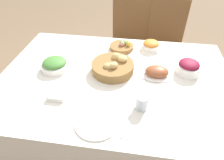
{
  "coord_description": "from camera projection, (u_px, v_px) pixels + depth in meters",
  "views": [
    {
      "loc": [
        0.14,
        -1.14,
        1.68
      ],
      "look_at": [
        -0.01,
        -0.09,
        0.81
      ],
      "focal_mm": 32.0,
      "sensor_mm": 36.0,
      "label": 1
    }
  ],
  "objects": [
    {
      "name": "ground_plane",
      "position": [
        115.0,
        138.0,
        1.95
      ],
      "size": [
        12.0,
        12.0,
        0.0
      ],
      "primitive_type": "plane",
      "color": "#7F664C"
    },
    {
      "name": "dining_table",
      "position": [
        115.0,
        112.0,
        1.71
      ],
      "size": [
        1.71,
        1.19,
        0.77
      ],
      "color": "white",
      "rests_on": "ground"
    },
    {
      "name": "chair_far_right",
      "position": [
        166.0,
        44.0,
        2.3
      ],
      "size": [
        0.45,
        0.45,
        1.01
      ],
      "rotation": [
        0.0,
        0.0,
        0.09
      ],
      "color": "brown",
      "rests_on": "ground"
    },
    {
      "name": "chair_far_center",
      "position": [
        128.0,
        42.0,
        2.35
      ],
      "size": [
        0.44,
        0.44,
        1.01
      ],
      "rotation": [
        0.0,
        0.0,
        -0.06
      ],
      "color": "brown",
      "rests_on": "ground"
    },
    {
      "name": "bread_basket",
      "position": [
        113.0,
        67.0,
        1.49
      ],
      "size": [
        0.32,
        0.32,
        0.11
      ],
      "color": "olive",
      "rests_on": "dining_table"
    },
    {
      "name": "egg_basket",
      "position": [
        122.0,
        46.0,
        1.76
      ],
      "size": [
        0.21,
        0.21,
        0.08
      ],
      "color": "olive",
      "rests_on": "dining_table"
    },
    {
      "name": "ham_platter",
      "position": [
        157.0,
        72.0,
        1.47
      ],
      "size": [
        0.27,
        0.19,
        0.08
      ],
      "color": "white",
      "rests_on": "dining_table"
    },
    {
      "name": "carrot_bowl",
      "position": [
        151.0,
        45.0,
        1.75
      ],
      "size": [
        0.16,
        0.16,
        0.08
      ],
      "color": "white",
      "rests_on": "dining_table"
    },
    {
      "name": "green_salad_bowl",
      "position": [
        55.0,
        64.0,
        1.51
      ],
      "size": [
        0.21,
        0.21,
        0.09
      ],
      "color": "white",
      "rests_on": "dining_table"
    },
    {
      "name": "beet_salad_bowl",
      "position": [
        188.0,
        67.0,
        1.47
      ],
      "size": [
        0.18,
        0.18,
        0.11
      ],
      "color": "white",
      "rests_on": "dining_table"
    },
    {
      "name": "dinner_plate",
      "position": [
        97.0,
        122.0,
        1.13
      ],
      "size": [
        0.25,
        0.25,
        0.01
      ],
      "color": "white",
      "rests_on": "dining_table"
    },
    {
      "name": "fork",
      "position": [
        71.0,
        119.0,
        1.15
      ],
      "size": [
        0.01,
        0.16,
        0.0
      ],
      "rotation": [
        0.0,
        0.0,
        -0.02
      ],
      "color": "silver",
      "rests_on": "dining_table"
    },
    {
      "name": "knife",
      "position": [
        123.0,
        126.0,
        1.12
      ],
      "size": [
        0.01,
        0.16,
        0.0
      ],
      "rotation": [
        0.0,
        0.0,
        -0.02
      ],
      "color": "silver",
      "rests_on": "dining_table"
    },
    {
      "name": "spoon",
      "position": [
        128.0,
        126.0,
        1.12
      ],
      "size": [
        0.01,
        0.16,
        0.0
      ],
      "rotation": [
        0.0,
        0.0,
        0.02
      ],
      "color": "silver",
      "rests_on": "dining_table"
    },
    {
      "name": "drinking_cup",
      "position": [
        142.0,
        102.0,
        1.2
      ],
      "size": [
        0.08,
        0.08,
        0.09
      ],
      "color": "silver",
      "rests_on": "dining_table"
    },
    {
      "name": "butter_dish",
      "position": [
        56.0,
        97.0,
        1.28
      ],
      "size": [
        0.11,
        0.07,
        0.03
      ],
      "color": "white",
      "rests_on": "dining_table"
    }
  ]
}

